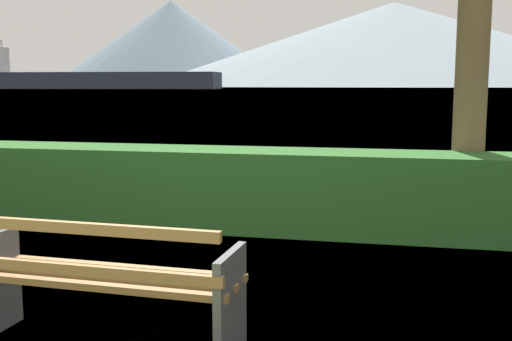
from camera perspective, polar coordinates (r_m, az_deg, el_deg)
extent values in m
plane|color=#6B8EA3|center=(312.55, 12.29, 7.46)|extent=(620.00, 620.00, 0.00)
cube|color=olive|center=(3.90, -14.96, -10.24)|extent=(1.73, 0.14, 0.04)
cube|color=olive|center=(4.06, -13.58, -9.47)|extent=(1.73, 0.14, 0.04)
cube|color=olive|center=(4.23, -12.32, -8.75)|extent=(1.73, 0.14, 0.04)
cube|color=olive|center=(3.81, -15.58, -8.84)|extent=(1.73, 0.12, 0.06)
cube|color=olive|center=(3.70, -16.10, -5.10)|extent=(1.73, 0.12, 0.06)
cube|color=#4C4C51|center=(3.77, -2.35, -12.44)|extent=(0.07, 0.51, 0.68)
cube|color=#285B23|center=(7.15, -1.72, -1.69)|extent=(10.49, 0.86, 0.91)
cube|color=#2D384C|center=(242.17, -17.05, 7.91)|extent=(115.20, 24.26, 6.00)
cone|color=slate|center=(651.22, -7.79, 11.51)|extent=(242.72, 242.72, 85.93)
cone|color=gray|center=(536.62, 12.54, 11.25)|extent=(413.62, 413.62, 68.71)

